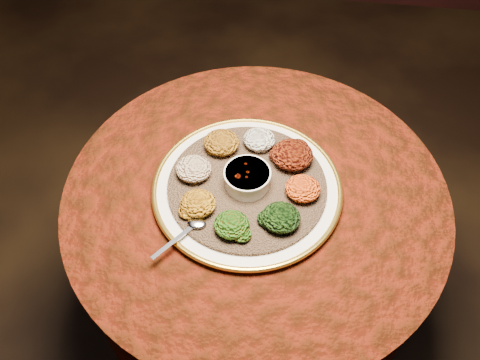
# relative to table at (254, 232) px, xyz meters

# --- Properties ---
(table) EXTENTS (0.96, 0.96, 0.73)m
(table) POSITION_rel_table_xyz_m (0.00, 0.00, 0.00)
(table) COLOR black
(table) RESTS_ON ground
(platter) EXTENTS (0.58, 0.58, 0.02)m
(platter) POSITION_rel_table_xyz_m (-0.02, 0.00, 0.19)
(platter) COLOR silver
(platter) RESTS_ON table
(injera) EXTENTS (0.39, 0.39, 0.01)m
(injera) POSITION_rel_table_xyz_m (-0.02, 0.00, 0.20)
(injera) COLOR brown
(injera) RESTS_ON platter
(stew_bowl) EXTENTS (0.11, 0.11, 0.05)m
(stew_bowl) POSITION_rel_table_xyz_m (-0.02, 0.00, 0.24)
(stew_bowl) COLOR white
(stew_bowl) RESTS_ON injera
(spoon) EXTENTS (0.11, 0.12, 0.01)m
(spoon) POSITION_rel_table_xyz_m (-0.13, -0.14, 0.21)
(spoon) COLOR silver
(spoon) RESTS_ON injera
(portion_ayib) EXTENTS (0.08, 0.08, 0.04)m
(portion_ayib) POSITION_rel_table_xyz_m (-0.01, 0.14, 0.23)
(portion_ayib) COLOR white
(portion_ayib) RESTS_ON injera
(portion_kitfo) EXTENTS (0.11, 0.10, 0.05)m
(portion_kitfo) POSITION_rel_table_xyz_m (0.08, 0.09, 0.23)
(portion_kitfo) COLOR black
(portion_kitfo) RESTS_ON injera
(portion_tikil) EXTENTS (0.09, 0.08, 0.04)m
(portion_tikil) POSITION_rel_table_xyz_m (0.11, -0.01, 0.23)
(portion_tikil) COLOR #B1600E
(portion_tikil) RESTS_ON injera
(portion_gomen) EXTENTS (0.09, 0.09, 0.04)m
(portion_gomen) POSITION_rel_table_xyz_m (0.07, -0.10, 0.23)
(portion_gomen) COLOR black
(portion_gomen) RESTS_ON injera
(portion_mixveg) EXTENTS (0.08, 0.08, 0.04)m
(portion_mixveg) POSITION_rel_table_xyz_m (-0.04, -0.13, 0.23)
(portion_mixveg) COLOR #972909
(portion_mixveg) RESTS_ON injera
(portion_kik) EXTENTS (0.08, 0.08, 0.04)m
(portion_kik) POSITION_rel_table_xyz_m (-0.13, -0.08, 0.23)
(portion_kik) COLOR #BB8110
(portion_kik) RESTS_ON injera
(portion_timatim) EXTENTS (0.09, 0.08, 0.04)m
(portion_timatim) POSITION_rel_table_xyz_m (-0.16, 0.02, 0.23)
(portion_timatim) COLOR maroon
(portion_timatim) RESTS_ON injera
(portion_shiro) EXTENTS (0.09, 0.09, 0.04)m
(portion_shiro) POSITION_rel_table_xyz_m (-0.10, 0.11, 0.23)
(portion_shiro) COLOR #875510
(portion_shiro) RESTS_ON injera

